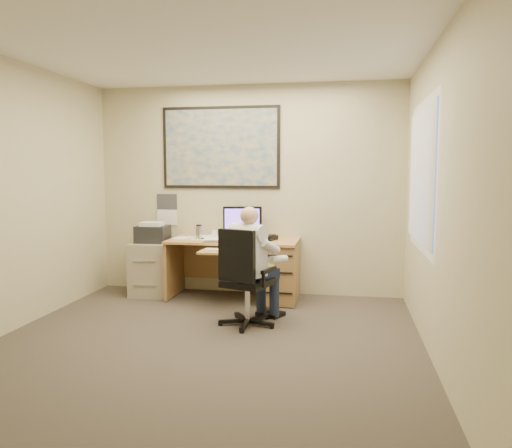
% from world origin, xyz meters
% --- Properties ---
extents(room_shell, '(4.00, 4.50, 2.70)m').
position_xyz_m(room_shell, '(0.00, 0.00, 1.35)').
color(room_shell, '#3C352E').
rests_on(room_shell, ground).
extents(desk, '(1.60, 0.97, 1.14)m').
position_xyz_m(desk, '(0.23, 1.90, 0.45)').
color(desk, tan).
rests_on(desk, ground).
extents(world_map, '(1.56, 0.03, 1.06)m').
position_xyz_m(world_map, '(-0.35, 2.23, 1.90)').
color(world_map, '#1E4C93').
rests_on(world_map, room_shell).
extents(wall_calendar, '(0.28, 0.01, 0.42)m').
position_xyz_m(wall_calendar, '(-1.10, 2.24, 1.08)').
color(wall_calendar, white).
rests_on(wall_calendar, room_shell).
extents(window_blinds, '(0.06, 1.40, 1.30)m').
position_xyz_m(window_blinds, '(1.97, 0.80, 1.55)').
color(window_blinds, silver).
rests_on(window_blinds, room_shell).
extents(filing_cabinet, '(0.50, 0.59, 0.95)m').
position_xyz_m(filing_cabinet, '(-1.18, 1.91, 0.40)').
color(filing_cabinet, '#A29883').
rests_on(filing_cabinet, ground).
extents(office_chair, '(0.77, 0.77, 1.02)m').
position_xyz_m(office_chair, '(0.29, 0.80, 0.30)').
color(office_chair, black).
rests_on(office_chair, ground).
extents(person, '(0.77, 0.86, 1.23)m').
position_xyz_m(person, '(0.28, 0.87, 0.62)').
color(person, silver).
rests_on(person, office_chair).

